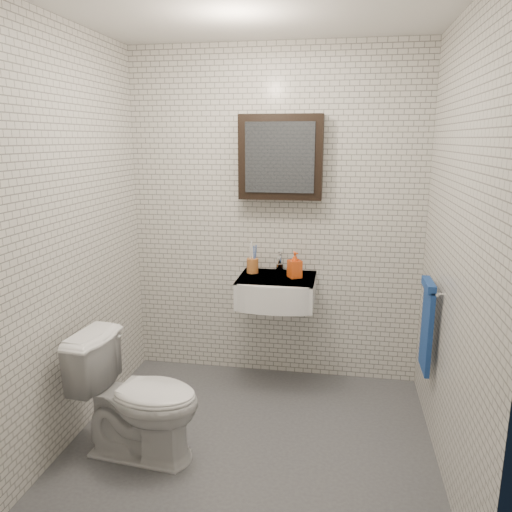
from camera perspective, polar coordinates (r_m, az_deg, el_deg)
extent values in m
cube|color=#47484E|center=(3.29, -0.54, -20.45)|extent=(2.20, 2.00, 0.01)
cube|color=silver|center=(3.77, 2.15, 4.40)|extent=(2.20, 0.02, 2.50)
cube|color=silver|center=(1.85, -6.20, -5.06)|extent=(2.20, 0.02, 2.50)
cube|color=silver|center=(3.18, -20.49, 1.90)|extent=(0.02, 2.00, 2.50)
cube|color=silver|center=(2.82, 21.98, 0.40)|extent=(0.02, 2.00, 2.50)
cube|color=white|center=(2.82, -0.67, 27.02)|extent=(2.20, 2.00, 0.02)
cube|color=white|center=(3.66, 2.39, -3.93)|extent=(0.55, 0.45, 0.20)
cylinder|color=silver|center=(3.65, 2.44, -2.52)|extent=(0.31, 0.31, 0.02)
cylinder|color=silver|center=(3.65, 2.44, -2.40)|extent=(0.04, 0.04, 0.01)
cube|color=white|center=(3.63, 2.40, -2.50)|extent=(0.55, 0.45, 0.01)
cylinder|color=silver|center=(3.78, 2.73, -1.32)|extent=(0.06, 0.06, 0.06)
cylinder|color=silver|center=(3.76, 2.74, -0.43)|extent=(0.03, 0.03, 0.08)
cylinder|color=silver|center=(3.70, 2.63, -0.20)|extent=(0.02, 0.12, 0.02)
cube|color=silver|center=(3.78, 2.81, 0.48)|extent=(0.02, 0.09, 0.01)
cube|color=black|center=(3.65, 2.86, 11.20)|extent=(0.60, 0.14, 0.60)
cube|color=#3F444C|center=(3.57, 2.71, 11.16)|extent=(0.49, 0.01, 0.49)
cylinder|color=silver|center=(3.22, 19.57, -3.42)|extent=(0.02, 0.30, 0.02)
cylinder|color=silver|center=(3.34, 19.55, -2.80)|extent=(0.04, 0.02, 0.02)
cylinder|color=silver|center=(3.10, 20.32, -4.10)|extent=(0.04, 0.02, 0.02)
cube|color=#224A9C|center=(3.30, 18.94, -7.91)|extent=(0.03, 0.26, 0.54)
cube|color=#224A9C|center=(3.21, 19.15, -3.15)|extent=(0.05, 0.26, 0.05)
cylinder|color=#AF622B|center=(3.73, -0.39, -1.11)|extent=(0.10, 0.10, 0.11)
cylinder|color=white|center=(3.71, -0.67, -0.08)|extent=(0.02, 0.03, 0.21)
cylinder|color=#385EB6|center=(3.70, -0.22, -0.25)|extent=(0.02, 0.02, 0.19)
cylinder|color=white|center=(3.73, -0.44, 0.09)|extent=(0.02, 0.04, 0.22)
cylinder|color=#385EB6|center=(3.72, -0.07, -0.11)|extent=(0.03, 0.04, 0.19)
imported|color=#FB4F1A|center=(3.60, 4.45, -1.00)|extent=(0.12, 0.12, 0.19)
imported|color=white|center=(3.08, -13.27, -15.41)|extent=(0.77, 0.49, 0.74)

